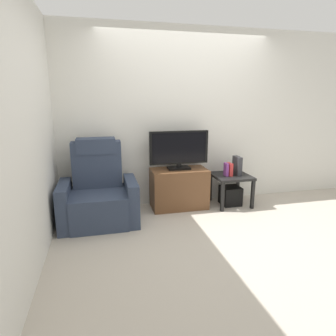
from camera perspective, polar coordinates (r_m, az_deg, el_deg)
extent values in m
plane|color=#B2A899|center=(3.68, 7.96, -12.14)|extent=(6.40, 6.40, 0.00)
cube|color=silver|center=(4.39, 3.15, 9.82)|extent=(6.40, 0.06, 2.60)
cube|color=silver|center=(3.15, -25.17, 7.05)|extent=(0.06, 4.48, 2.60)
cube|color=brown|center=(4.28, 2.19, -4.06)|extent=(0.82, 0.44, 0.58)
cube|color=black|center=(4.05, 3.00, -3.36)|extent=(0.75, 0.02, 0.02)
cube|color=black|center=(4.08, 2.81, -2.69)|extent=(0.34, 0.11, 0.04)
cube|color=black|center=(4.21, 2.15, 0.01)|extent=(0.32, 0.20, 0.03)
cube|color=black|center=(4.20, 2.16, 0.54)|extent=(0.06, 0.04, 0.05)
cube|color=black|center=(4.15, 2.19, 4.08)|extent=(0.86, 0.05, 0.48)
cube|color=black|center=(4.13, 2.29, 4.03)|extent=(0.80, 0.01, 0.43)
cube|color=#2D384C|center=(3.87, -13.47, -7.67)|extent=(0.70, 0.72, 0.42)
cube|color=#2D384C|center=(3.98, -13.90, 0.73)|extent=(0.64, 0.20, 0.62)
cube|color=#2D384C|center=(3.95, -14.10, 4.33)|extent=(0.50, 0.26, 0.20)
cube|color=#2D384C|center=(3.88, -19.79, -6.99)|extent=(0.14, 0.68, 0.56)
cube|color=#2D384C|center=(3.86, -7.26, -6.33)|extent=(0.14, 0.68, 0.56)
cube|color=black|center=(4.45, 12.44, -1.57)|extent=(0.54, 0.54, 0.04)
cube|color=black|center=(4.21, 10.74, -5.68)|extent=(0.04, 0.04, 0.43)
cube|color=black|center=(4.42, 16.41, -5.07)|extent=(0.04, 0.04, 0.43)
cube|color=black|center=(4.63, 8.36, -3.81)|extent=(0.04, 0.04, 0.43)
cube|color=black|center=(4.82, 13.64, -3.35)|extent=(0.04, 0.04, 0.43)
cube|color=black|center=(4.54, 12.24, -5.34)|extent=(0.28, 0.28, 0.28)
cube|color=purple|center=(4.36, 11.45, -0.27)|extent=(0.04, 0.11, 0.19)
cube|color=red|center=(4.38, 12.12, -0.25)|extent=(0.05, 0.14, 0.19)
cube|color=#333338|center=(4.46, 13.54, 0.48)|extent=(0.07, 0.20, 0.28)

